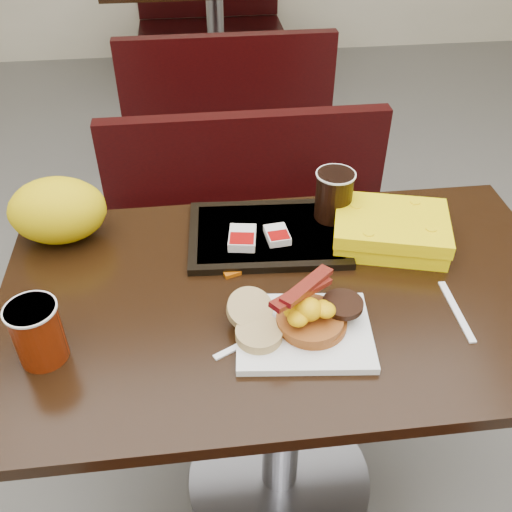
{
  "coord_description": "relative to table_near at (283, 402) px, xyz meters",
  "views": [
    {
      "loc": [
        -0.17,
        -0.87,
        1.57
      ],
      "look_at": [
        -0.06,
        0.06,
        0.8
      ],
      "focal_mm": 40.45,
      "sensor_mm": 36.0,
      "label": 1
    }
  ],
  "objects": [
    {
      "name": "floor",
      "position": [
        0.0,
        0.0,
        -0.38
      ],
      "size": [
        6.0,
        7.0,
        0.01
      ],
      "primitive_type": "cube",
      "color": "slate",
      "rests_on": "ground"
    },
    {
      "name": "table_near",
      "position": [
        0.0,
        0.0,
        0.0
      ],
      "size": [
        1.2,
        0.7,
        0.75
      ],
      "primitive_type": null,
      "color": "black",
      "rests_on": "floor"
    },
    {
      "name": "bench_near_n",
      "position": [
        0.0,
        0.7,
        -0.02
      ],
      "size": [
        1.0,
        0.46,
        0.72
      ],
      "primitive_type": null,
      "color": "black",
      "rests_on": "floor"
    },
    {
      "name": "table_far",
      "position": [
        0.0,
        2.6,
        0.0
      ],
      "size": [
        1.2,
        0.7,
        0.75
      ],
      "primitive_type": null,
      "color": "black",
      "rests_on": "floor"
    },
    {
      "name": "bench_far_s",
      "position": [
        0.0,
        1.9,
        -0.02
      ],
      "size": [
        1.0,
        0.46,
        0.72
      ],
      "primitive_type": null,
      "color": "black",
      "rests_on": "floor"
    },
    {
      "name": "bench_far_n",
      "position": [
        0.0,
        3.3,
        -0.02
      ],
      "size": [
        1.0,
        0.46,
        0.72
      ],
      "primitive_type": null,
      "color": "black",
      "rests_on": "floor"
    },
    {
      "name": "platter",
      "position": [
        0.01,
        -0.12,
        0.38
      ],
      "size": [
        0.28,
        0.23,
        0.02
      ],
      "primitive_type": "cube",
      "rotation": [
        0.0,
        0.0,
        -0.1
      ],
      "color": "white",
      "rests_on": "table_near"
    },
    {
      "name": "pancake_stack",
      "position": [
        0.03,
        -0.11,
        0.4
      ],
      "size": [
        0.16,
        0.16,
        0.03
      ],
      "primitive_type": "cylinder",
      "rotation": [
        0.0,
        0.0,
        0.24
      ],
      "color": "#994A19",
      "rests_on": "platter"
    },
    {
      "name": "sausage_patty",
      "position": [
        0.09,
        -0.1,
        0.42
      ],
      "size": [
        0.09,
        0.09,
        0.01
      ],
      "primitive_type": "cylinder",
      "rotation": [
        0.0,
        0.0,
        0.08
      ],
      "color": "black",
      "rests_on": "pancake_stack"
    },
    {
      "name": "scrambled_eggs",
      "position": [
        0.02,
        -0.13,
        0.44
      ],
      "size": [
        0.1,
        0.1,
        0.05
      ],
      "primitive_type": "ellipsoid",
      "rotation": [
        0.0,
        0.0,
        0.28
      ],
      "color": "#FFC405",
      "rests_on": "pancake_stack"
    },
    {
      "name": "bacon_strips",
      "position": [
        0.01,
        -0.1,
        0.47
      ],
      "size": [
        0.16,
        0.14,
        0.01
      ],
      "primitive_type": null,
      "rotation": [
        0.0,
        0.0,
        0.65
      ],
      "color": "#48050A",
      "rests_on": "scrambled_eggs"
    },
    {
      "name": "muffin_bottom",
      "position": [
        -0.08,
        -0.13,
        0.4
      ],
      "size": [
        0.1,
        0.1,
        0.02
      ],
      "primitive_type": "cylinder",
      "rotation": [
        0.0,
        0.0,
        0.1
      ],
      "color": "tan",
      "rests_on": "platter"
    },
    {
      "name": "muffin_top",
      "position": [
        -0.09,
        -0.08,
        0.41
      ],
      "size": [
        0.11,
        0.11,
        0.05
      ],
      "primitive_type": "cylinder",
      "rotation": [
        0.38,
        0.0,
        0.34
      ],
      "color": "tan",
      "rests_on": "platter"
    },
    {
      "name": "coffee_cup_near",
      "position": [
        -0.47,
        -0.12,
        0.44
      ],
      "size": [
        0.11,
        0.11,
        0.12
      ],
      "primitive_type": "cylinder",
      "rotation": [
        0.0,
        0.0,
        0.28
      ],
      "color": "#942105",
      "rests_on": "table_near"
    },
    {
      "name": "fork",
      "position": [
        -0.12,
        -0.14,
        0.38
      ],
      "size": [
        0.13,
        0.08,
        0.0
      ],
      "primitive_type": null,
      "rotation": [
        0.0,
        0.0,
        0.48
      ],
      "color": "white",
      "rests_on": "table_near"
    },
    {
      "name": "knife",
      "position": [
        0.33,
        -0.1,
        0.38
      ],
      "size": [
        0.02,
        0.17,
        0.0
      ],
      "primitive_type": "cube",
      "rotation": [
        0.0,
        0.0,
        -1.59
      ],
      "color": "white",
      "rests_on": "table_near"
    },
    {
      "name": "condiment_syrup",
      "position": [
        -0.11,
        0.07,
        0.38
      ],
      "size": [
        0.04,
        0.04,
        0.01
      ],
      "primitive_type": "cube",
      "rotation": [
        0.0,
        0.0,
        0.32
      ],
      "color": "#9D4406",
      "rests_on": "table_near"
    },
    {
      "name": "condiment_ketchup",
      "position": [
        0.0,
        0.11,
        0.38
      ],
      "size": [
        0.05,
        0.04,
        0.01
      ],
      "primitive_type": "cube",
      "rotation": [
        0.0,
        0.0,
        0.29
      ],
      "color": "#8C0504",
      "rests_on": "table_near"
    },
    {
      "name": "tray",
      "position": [
        -0.02,
        0.19,
        0.38
      ],
      "size": [
        0.38,
        0.28,
        0.02
      ],
      "primitive_type": "cube",
      "rotation": [
        0.0,
        0.0,
        -0.06
      ],
      "color": "black",
      "rests_on": "table_near"
    },
    {
      "name": "hashbrown_sleeve_left",
      "position": [
        -0.08,
        0.16,
        0.4
      ],
      "size": [
        0.07,
        0.09,
        0.02
      ],
      "primitive_type": "cube",
      "rotation": [
        0.0,
        0.0,
        -0.16
      ],
      "color": "silver",
      "rests_on": "tray"
    },
    {
      "name": "hashbrown_sleeve_right",
      "position": [
        0.0,
        0.16,
        0.4
      ],
      "size": [
        0.06,
        0.07,
        0.02
      ],
      "primitive_type": "cube",
      "rotation": [
        0.0,
        0.0,
        0.11
      ],
      "color": "silver",
      "rests_on": "tray"
    },
    {
      "name": "coffee_cup_far",
      "position": [
        0.14,
        0.23,
        0.45
      ],
      "size": [
        0.1,
        0.1,
        0.12
      ],
      "primitive_type": "cylinder",
      "rotation": [
        0.0,
        0.0,
        0.14
      ],
      "color": "black",
      "rests_on": "tray"
    },
    {
      "name": "clamshell",
      "position": [
        0.26,
        0.14,
        0.41
      ],
      "size": [
        0.3,
        0.25,
        0.07
      ],
      "primitive_type": "cube",
      "rotation": [
        0.0,
        0.0,
        -0.27
      ],
      "color": "#FCDA04",
      "rests_on": "table_near"
    },
    {
      "name": "paper_bag",
      "position": [
        -0.49,
        0.25,
        0.45
      ],
      "size": [
        0.25,
        0.21,
        0.15
      ],
      "primitive_type": "ellipsoid",
      "rotation": [
        0.0,
        0.0,
        -0.23
      ],
      "color": "yellow",
      "rests_on": "table_near"
    }
  ]
}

